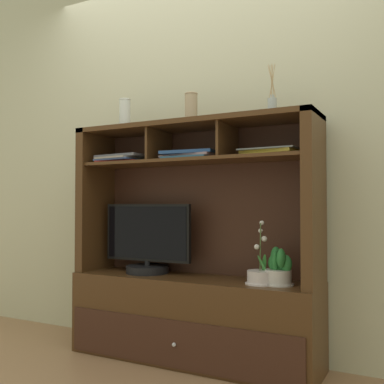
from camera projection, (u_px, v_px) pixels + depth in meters
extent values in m
cube|color=#99704E|center=(192.00, 362.00, 2.73)|extent=(6.00, 6.00, 0.02)
cube|color=beige|center=(208.00, 134.00, 2.97)|extent=(6.00, 0.02, 2.80)
cube|color=#472B15|center=(192.00, 319.00, 2.74)|extent=(1.53, 0.40, 0.50)
cube|color=#3A2015|center=(175.00, 344.00, 2.55)|extent=(1.47, 0.01, 0.27)
sphere|color=silver|center=(174.00, 345.00, 2.54)|extent=(0.02, 0.02, 0.02)
cube|color=#472B15|center=(97.00, 200.00, 3.10)|extent=(0.06, 0.36, 0.94)
cube|color=#472B15|center=(314.00, 199.00, 2.42)|extent=(0.06, 0.36, 0.94)
cube|color=#3A2015|center=(204.00, 202.00, 2.91)|extent=(1.47, 0.02, 0.91)
cube|color=#472B15|center=(192.00, 125.00, 2.77)|extent=(1.53, 0.36, 0.03)
cube|color=#472B15|center=(192.00, 161.00, 2.76)|extent=(1.41, 0.32, 0.02)
cube|color=#472B15|center=(159.00, 146.00, 2.88)|extent=(0.02, 0.31, 0.20)
cube|color=#472B15|center=(228.00, 141.00, 2.66)|extent=(0.02, 0.31, 0.20)
cylinder|color=black|center=(147.00, 269.00, 2.91)|extent=(0.27, 0.27, 0.05)
cylinder|color=black|center=(147.00, 263.00, 2.91)|extent=(0.04, 0.04, 0.03)
cube|color=black|center=(147.00, 232.00, 2.91)|extent=(0.62, 0.03, 0.36)
cube|color=black|center=(146.00, 233.00, 2.90)|extent=(0.59, 0.00, 0.33)
cylinder|color=silver|center=(260.00, 277.00, 2.49)|extent=(0.15, 0.15, 0.07)
cylinder|color=silver|center=(260.00, 283.00, 2.49)|extent=(0.17, 0.17, 0.01)
cylinder|color=#4C6B38|center=(260.00, 247.00, 2.50)|extent=(0.01, 0.01, 0.26)
sphere|color=silver|center=(257.00, 247.00, 2.49)|extent=(0.03, 0.03, 0.03)
sphere|color=silver|center=(264.00, 239.00, 2.51)|extent=(0.03, 0.03, 0.03)
sphere|color=silver|center=(260.00, 231.00, 2.52)|extent=(0.02, 0.02, 0.02)
sphere|color=silver|center=(262.00, 223.00, 2.52)|extent=(0.03, 0.03, 0.03)
ellipsoid|color=#378338|center=(263.00, 266.00, 2.48)|extent=(0.06, 0.08, 0.12)
ellipsoid|color=#378338|center=(264.00, 265.00, 2.50)|extent=(0.05, 0.06, 0.13)
cylinder|color=beige|center=(278.00, 277.00, 2.47)|extent=(0.15, 0.15, 0.08)
cylinder|color=beige|center=(278.00, 284.00, 2.47)|extent=(0.17, 0.17, 0.01)
ellipsoid|color=#246B2E|center=(286.00, 264.00, 2.44)|extent=(0.06, 0.05, 0.10)
ellipsoid|color=#246B2E|center=(281.00, 265.00, 2.48)|extent=(0.06, 0.06, 0.12)
ellipsoid|color=#246B2E|center=(276.00, 257.00, 2.51)|extent=(0.06, 0.06, 0.11)
ellipsoid|color=#246B2E|center=(274.00, 263.00, 2.48)|extent=(0.07, 0.04, 0.09)
ellipsoid|color=#246B2E|center=(275.00, 261.00, 2.47)|extent=(0.04, 0.06, 0.11)
ellipsoid|color=#246B2E|center=(281.00, 258.00, 2.43)|extent=(0.05, 0.06, 0.11)
cube|color=#A22925|center=(120.00, 162.00, 2.96)|extent=(0.31, 0.20, 0.01)
cube|color=#38518B|center=(120.00, 160.00, 2.96)|extent=(0.29, 0.24, 0.01)
cube|color=gray|center=(121.00, 159.00, 2.96)|extent=(0.28, 0.26, 0.01)
cube|color=#5A5C66|center=(122.00, 156.00, 2.96)|extent=(0.35, 0.19, 0.02)
cube|color=gold|center=(271.00, 155.00, 2.55)|extent=(0.27, 0.24, 0.01)
cube|color=gold|center=(271.00, 153.00, 2.55)|extent=(0.33, 0.25, 0.02)
cube|color=slate|center=(270.00, 150.00, 2.54)|extent=(0.33, 0.22, 0.01)
cube|color=#2A5676|center=(190.00, 158.00, 2.75)|extent=(0.29, 0.25, 0.01)
cube|color=gray|center=(190.00, 156.00, 2.75)|extent=(0.37, 0.21, 0.02)
cube|color=navy|center=(191.00, 153.00, 2.76)|extent=(0.35, 0.27, 0.02)
cylinder|color=#AAB6B5|center=(272.00, 107.00, 2.57)|extent=(0.05, 0.05, 0.10)
cylinder|color=#AAB6B5|center=(272.00, 97.00, 2.57)|extent=(0.02, 0.02, 0.02)
cylinder|color=tan|center=(273.00, 81.00, 2.57)|extent=(0.00, 0.04, 0.19)
cylinder|color=tan|center=(273.00, 81.00, 2.57)|extent=(0.04, 0.03, 0.19)
cylinder|color=tan|center=(272.00, 82.00, 2.58)|extent=(0.04, 0.01, 0.19)
cylinder|color=tan|center=(272.00, 82.00, 2.58)|extent=(0.01, 0.02, 0.19)
cylinder|color=tan|center=(271.00, 81.00, 2.57)|extent=(0.02, 0.03, 0.19)
cylinder|color=tan|center=(272.00, 81.00, 2.57)|extent=(0.05, 0.01, 0.19)
cylinder|color=tan|center=(272.00, 81.00, 2.57)|extent=(0.04, 0.03, 0.19)
cylinder|color=silver|center=(125.00, 115.00, 3.00)|extent=(0.07, 0.07, 0.19)
torus|color=silver|center=(125.00, 100.00, 3.00)|extent=(0.08, 0.08, 0.01)
cylinder|color=tan|center=(191.00, 109.00, 2.76)|extent=(0.08, 0.08, 0.17)
torus|color=tan|center=(191.00, 94.00, 2.77)|extent=(0.08, 0.08, 0.01)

